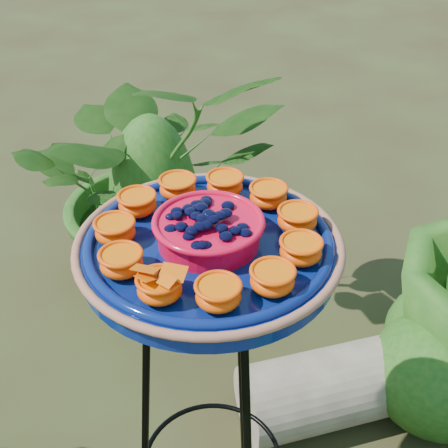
{
  "coord_description": "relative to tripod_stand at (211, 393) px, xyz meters",
  "views": [
    {
      "loc": [
        0.14,
        -0.85,
        1.43
      ],
      "look_at": [
        -0.03,
        -0.05,
        0.86
      ],
      "focal_mm": 50.0,
      "sensor_mm": 36.0,
      "label": 1
    }
  ],
  "objects": [
    {
      "name": "driftwood_log",
      "position": [
        0.31,
        0.43,
        -0.38
      ],
      "size": [
        0.68,
        0.5,
        0.22
      ],
      "primitive_type": "cylinder",
      "rotation": [
        0.0,
        1.57,
        0.48
      ],
      "color": "tan",
      "rests_on": "ground"
    },
    {
      "name": "tripod_stand",
      "position": [
        0.0,
        0.0,
        0.0
      ],
      "size": [
        0.36,
        0.36,
        0.81
      ],
      "rotation": [
        0.0,
        0.0,
        -0.29
      ],
      "color": "black",
      "rests_on": "ground"
    },
    {
      "name": "shrub_back_left",
      "position": [
        -0.37,
        0.83,
        -0.06
      ],
      "size": [
        0.99,
        0.94,
        0.85
      ],
      "primitive_type": "imported",
      "rotation": [
        0.0,
        0.0,
        0.46
      ],
      "color": "#194A13",
      "rests_on": "ground"
    },
    {
      "name": "feeder_dish",
      "position": [
        -0.0,
        -0.0,
        0.35
      ],
      "size": [
        0.51,
        0.51,
        0.1
      ],
      "rotation": [
        0.0,
        0.0,
        -0.29
      ],
      "color": "navy",
      "rests_on": "tripod_stand"
    }
  ]
}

